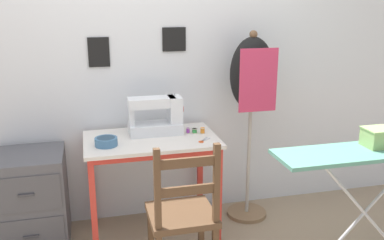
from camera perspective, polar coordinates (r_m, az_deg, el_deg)
name	(u,v)px	position (r m, az deg, el deg)	size (l,w,h in m)	color
wall_back	(142,59)	(3.27, -6.68, 8.13)	(10.00, 0.06, 2.55)	silver
sewing_table	(152,153)	(3.07, -5.39, -4.36)	(0.94, 0.58, 0.76)	silver
sewing_machine	(158,117)	(3.11, -4.55, 0.45)	(0.40, 0.19, 0.29)	white
fabric_bowl	(106,141)	(2.92, -11.38, -2.82)	(0.15, 0.15, 0.06)	teal
scissors	(203,141)	(2.97, 1.47, -2.78)	(0.11, 0.11, 0.01)	silver
thread_spool_near_machine	(188,131)	(3.13, -0.54, -1.42)	(0.03, 0.03, 0.04)	purple
thread_spool_mid_table	(195,131)	(3.14, 0.34, -1.44)	(0.04, 0.04, 0.03)	green
thread_spool_far_edge	(203,131)	(3.13, 1.41, -1.42)	(0.04, 0.04, 0.04)	orange
wooden_chair	(183,216)	(2.65, -1.26, -12.70)	(0.40, 0.38, 0.94)	#513823
filing_cabinet	(32,200)	(3.27, -20.51, -9.97)	(0.47, 0.48, 0.69)	#4C4C51
dress_form	(252,84)	(3.26, 7.96, 4.76)	(0.34, 0.32, 1.49)	#846647
ironing_board	(371,157)	(2.84, 22.79, -4.52)	(1.22, 0.32, 0.84)	#518E7A
storage_box	(378,137)	(2.87, 23.55, -2.13)	(0.17, 0.15, 0.12)	#8EB266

